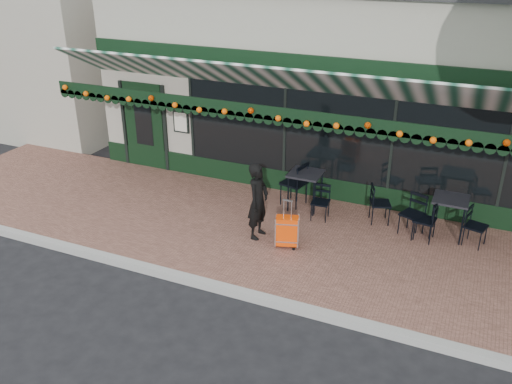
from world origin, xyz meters
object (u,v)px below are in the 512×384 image
at_px(chair_a_right, 476,227).
at_px(chair_b_right, 380,204).
at_px(chair_a_front, 412,215).
at_px(chair_b_left, 294,183).
at_px(chair_b_front, 320,203).
at_px(suitcase, 287,231).
at_px(woman, 258,201).
at_px(chair_a_left, 425,220).
at_px(cafe_table_b, 306,176).
at_px(cafe_table_a, 451,202).

height_order(chair_a_right, chair_b_right, chair_b_right).
bearing_deg(chair_a_front, chair_b_left, -165.53).
distance_m(chair_a_right, chair_b_front, 3.06).
distance_m(suitcase, chair_b_right, 2.23).
distance_m(woman, chair_b_right, 2.63).
bearing_deg(chair_b_right, suitcase, 119.40).
relative_size(chair_a_front, chair_b_left, 0.85).
bearing_deg(chair_a_left, chair_b_front, -84.74).
bearing_deg(chair_b_right, chair_a_right, -117.74).
height_order(suitcase, chair_b_left, chair_b_left).
bearing_deg(chair_b_right, cafe_table_b, 69.15).
height_order(cafe_table_a, chair_a_front, chair_a_front).
relative_size(woman, chair_a_front, 1.81).
bearing_deg(chair_a_front, cafe_table_a, 39.47).
height_order(woman, chair_b_right, woman).
distance_m(suitcase, cafe_table_b, 1.78).
xyz_separation_m(chair_a_left, chair_a_right, (0.94, 0.17, -0.02)).
height_order(cafe_table_a, chair_b_front, cafe_table_a).
bearing_deg(chair_a_front, chair_a_left, -4.51).
distance_m(chair_a_front, chair_b_left, 2.65).
relative_size(chair_a_right, chair_b_left, 0.78).
xyz_separation_m(suitcase, cafe_table_b, (-0.23, 1.71, 0.43)).
xyz_separation_m(suitcase, chair_b_left, (-0.52, 1.80, 0.17)).
bearing_deg(chair_b_left, cafe_table_a, 101.18).
height_order(chair_a_front, chair_b_right, chair_a_front).
bearing_deg(suitcase, chair_a_left, 12.46).
bearing_deg(cafe_table_a, chair_b_left, 177.84).
xyz_separation_m(woman, chair_a_left, (3.03, 1.19, -0.35)).
relative_size(chair_a_left, chair_a_right, 1.06).
height_order(suitcase, chair_b_front, suitcase).
distance_m(chair_a_left, chair_b_left, 2.92).
distance_m(chair_a_front, chair_b_right, 0.74).
xyz_separation_m(chair_a_right, chair_b_left, (-3.81, 0.29, 0.11)).
relative_size(woman, chair_a_right, 1.96).
bearing_deg(woman, chair_a_right, -67.74).
bearing_deg(woman, chair_b_front, -33.43).
xyz_separation_m(chair_a_left, chair_a_front, (-0.26, 0.13, 0.01)).
bearing_deg(cafe_table_b, woman, -105.84).
xyz_separation_m(cafe_table_b, chair_a_left, (2.58, -0.37, -0.34)).
bearing_deg(woman, chair_a_front, -61.25).
distance_m(cafe_table_b, chair_b_left, 0.40).
bearing_deg(chair_a_right, chair_b_left, 101.07).
height_order(woman, chair_a_front, woman).
xyz_separation_m(suitcase, cafe_table_a, (2.76, 1.68, 0.41)).
relative_size(woman, chair_a_left, 1.85).
bearing_deg(suitcase, chair_b_left, 88.95).
height_order(woman, chair_b_left, woman).
bearing_deg(cafe_table_a, suitcase, -148.73).
distance_m(woman, chair_b_left, 1.68).
bearing_deg(woman, chair_b_right, -49.58).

